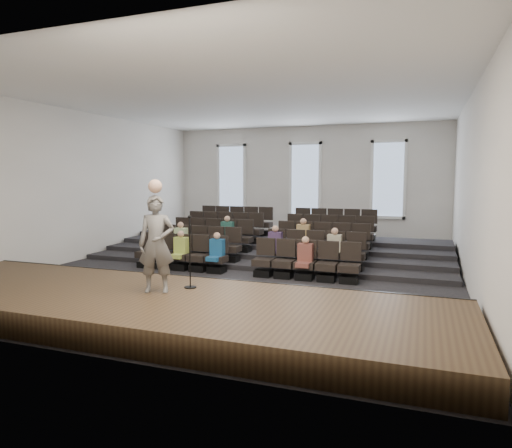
# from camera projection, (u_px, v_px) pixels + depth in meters

# --- Properties ---
(ground) EXTENTS (14.00, 14.00, 0.00)m
(ground) POSITION_uv_depth(u_px,v_px,m) (247.00, 271.00, 13.68)
(ground) COLOR black
(ground) RESTS_ON ground
(ceiling) EXTENTS (12.00, 14.00, 0.02)m
(ceiling) POSITION_uv_depth(u_px,v_px,m) (247.00, 100.00, 13.17)
(ceiling) COLOR white
(ceiling) RESTS_ON ground
(wall_back) EXTENTS (12.00, 0.04, 5.00)m
(wall_back) POSITION_uv_depth(u_px,v_px,m) (305.00, 184.00, 19.98)
(wall_back) COLOR silver
(wall_back) RESTS_ON ground
(wall_front) EXTENTS (12.00, 0.04, 5.00)m
(wall_front) POSITION_uv_depth(u_px,v_px,m) (78.00, 196.00, 6.88)
(wall_front) COLOR silver
(wall_front) RESTS_ON ground
(wall_left) EXTENTS (0.04, 14.00, 5.00)m
(wall_left) POSITION_uv_depth(u_px,v_px,m) (82.00, 186.00, 15.50)
(wall_left) COLOR silver
(wall_left) RESTS_ON ground
(wall_right) EXTENTS (0.04, 14.00, 5.00)m
(wall_right) POSITION_uv_depth(u_px,v_px,m) (472.00, 189.00, 11.35)
(wall_right) COLOR silver
(wall_right) RESTS_ON ground
(stage) EXTENTS (11.80, 3.60, 0.50)m
(stage) POSITION_uv_depth(u_px,v_px,m) (152.00, 308.00, 8.89)
(stage) COLOR #42311C
(stage) RESTS_ON ground
(stage_lip) EXTENTS (11.80, 0.06, 0.52)m
(stage_lip) POSITION_uv_depth(u_px,v_px,m) (195.00, 287.00, 10.55)
(stage_lip) COLOR black
(stage_lip) RESTS_ON ground
(risers) EXTENTS (11.80, 4.80, 0.60)m
(risers) POSITION_uv_depth(u_px,v_px,m) (279.00, 249.00, 16.62)
(risers) COLOR black
(risers) RESTS_ON ground
(seating_rows) EXTENTS (6.80, 4.70, 1.67)m
(seating_rows) POSITION_uv_depth(u_px,v_px,m) (264.00, 241.00, 15.05)
(seating_rows) COLOR black
(seating_rows) RESTS_ON ground
(windows) EXTENTS (8.44, 0.10, 3.24)m
(windows) POSITION_uv_depth(u_px,v_px,m) (305.00, 179.00, 19.89)
(windows) COLOR white
(windows) RESTS_ON wall_back
(audience) EXTENTS (5.45, 2.64, 1.10)m
(audience) POSITION_uv_depth(u_px,v_px,m) (251.00, 242.00, 13.90)
(audience) COLOR #AAC04C
(audience) RESTS_ON seating_rows
(speaker) EXTENTS (0.83, 0.69, 1.94)m
(speaker) POSITION_uv_depth(u_px,v_px,m) (156.00, 244.00, 9.01)
(speaker) COLOR #5F5D5A
(speaker) RESTS_ON stage
(mic_stand) EXTENTS (0.25, 0.25, 1.51)m
(mic_stand) POSITION_uv_depth(u_px,v_px,m) (190.00, 266.00, 9.42)
(mic_stand) COLOR black
(mic_stand) RESTS_ON stage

